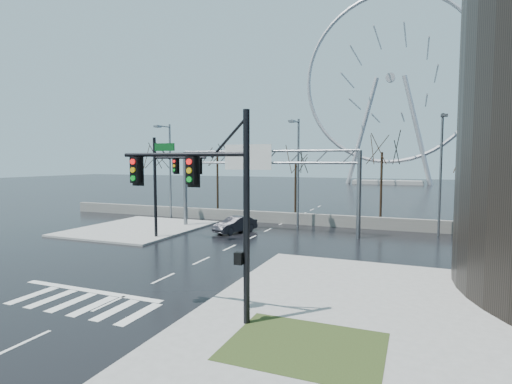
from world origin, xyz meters
The scene contains 18 objects.
ground centered at (0.00, 0.00, 0.00)m, with size 260.00×260.00×0.00m, color black.
sidewalk_right_ext centered at (10.00, 2.00, 0.07)m, with size 12.00×10.00×0.15m, color gray.
sidewalk_far centered at (-11.00, 12.00, 0.07)m, with size 10.00×12.00×0.15m, color gray.
grass_strip centered at (9.00, -5.00, 0.15)m, with size 5.00×4.00×0.02m, color #2C3616.
barrier_wall centered at (0.00, 20.00, 0.55)m, with size 52.00×0.50×1.10m, color slate.
signal_mast_near centered at (5.14, -4.04, 4.87)m, with size 5.52×0.41×8.00m.
signal_mast_far centered at (-5.87, 8.96, 4.83)m, with size 4.72×0.41×8.00m.
sign_gantry centered at (-0.38, 14.96, 5.18)m, with size 16.36×0.40×7.60m.
streetlight_left centered at (-12.00, 18.16, 5.89)m, with size 0.50×2.55×10.00m.
streetlight_mid centered at (2.00, 18.16, 5.89)m, with size 0.50×2.55×10.00m.
streetlight_right centered at (14.00, 18.16, 5.89)m, with size 0.50×2.55×10.00m.
tree_far_left centered at (-18.00, 24.00, 5.57)m, with size 3.50×3.50×7.00m.
tree_left centered at (-9.00, 23.50, 5.98)m, with size 3.75×3.75×7.50m.
tree_center centered at (0.00, 24.50, 5.17)m, with size 3.25×3.25×6.50m.
tree_right centered at (9.00, 23.50, 6.22)m, with size 3.90×3.90×7.80m.
tree_far_right centered at (17.00, 24.00, 5.41)m, with size 3.40×3.40×6.80m.
ferris_wheel centered at (5.00, 95.00, 26.13)m, with size 45.00×6.00×50.91m.
car centered at (-2.21, 13.70, 0.68)m, with size 1.45×4.15×1.37m, color black.
Camera 1 is at (12.21, -17.22, 6.15)m, focal length 28.00 mm.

